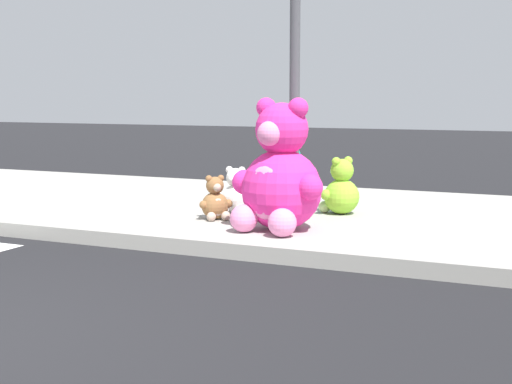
{
  "coord_description": "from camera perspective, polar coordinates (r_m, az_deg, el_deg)",
  "views": [
    {
      "loc": [
        3.76,
        -2.76,
        1.47
      ],
      "look_at": [
        0.91,
        3.6,
        0.55
      ],
      "focal_mm": 50.59,
      "sensor_mm": 36.0,
      "label": 1
    }
  ],
  "objects": [
    {
      "name": "plush_pink_large",
      "position": [
        7.15,
        1.87,
        1.14
      ],
      "size": [
        1.01,
        0.92,
        1.32
      ],
      "color": "#F22D93",
      "rests_on": "sidewalk"
    },
    {
      "name": "plush_teal",
      "position": [
        8.82,
        2.92,
        0.68
      ],
      "size": [
        0.47,
        0.52,
        0.68
      ],
      "color": "teal",
      "rests_on": "sidewalk"
    },
    {
      "name": "sidewalk",
      "position": [
        8.92,
        -1.14,
        -1.48
      ],
      "size": [
        28.0,
        4.4,
        0.15
      ],
      "primitive_type": "cube",
      "color": "#9E9B93",
      "rests_on": "ground_plane"
    },
    {
      "name": "sign_pole",
      "position": [
        7.69,
        3.08,
        10.32
      ],
      "size": [
        0.56,
        0.11,
        3.2
      ],
      "color": "#4C4C51",
      "rests_on": "sidewalk"
    },
    {
      "name": "plush_white",
      "position": [
        8.22,
        -1.66,
        -0.21
      ],
      "size": [
        0.41,
        0.37,
        0.54
      ],
      "color": "white",
      "rests_on": "sidewalk"
    },
    {
      "name": "plush_brown",
      "position": [
        7.83,
        -3.23,
        -0.77
      ],
      "size": [
        0.34,
        0.35,
        0.48
      ],
      "color": "olive",
      "rests_on": "sidewalk"
    },
    {
      "name": "plush_lime",
      "position": [
        8.24,
        6.7,
        0.08
      ],
      "size": [
        0.47,
        0.45,
        0.65
      ],
      "color": "#8CD133",
      "rests_on": "sidewalk"
    }
  ]
}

